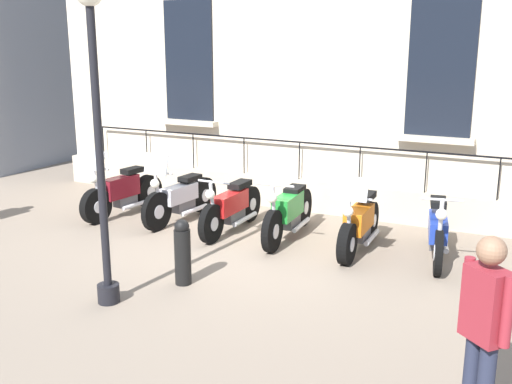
{
  "coord_description": "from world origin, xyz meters",
  "views": [
    {
      "loc": [
        8.48,
        4.24,
        3.24
      ],
      "look_at": [
        -0.17,
        0.0,
        0.8
      ],
      "focal_mm": 41.85,
      "sensor_mm": 36.0,
      "label": 1
    }
  ],
  "objects_px": {
    "motorcycle_silver": "(180,198)",
    "lamppost": "(98,132)",
    "motorcycle_red": "(231,208)",
    "pedestrian_walking": "(484,325)",
    "motorcycle_blue": "(437,232)",
    "motorcycle_maroon": "(122,193)",
    "motorcycle_green": "(289,213)",
    "bollard": "(183,252)",
    "motorcycle_orange": "(359,225)"
  },
  "relations": [
    {
      "from": "motorcycle_silver",
      "to": "motorcycle_red",
      "type": "relative_size",
      "value": 1.0
    },
    {
      "from": "motorcycle_silver",
      "to": "motorcycle_red",
      "type": "height_order",
      "value": "motorcycle_silver"
    },
    {
      "from": "motorcycle_maroon",
      "to": "motorcycle_green",
      "type": "bearing_deg",
      "value": 92.25
    },
    {
      "from": "motorcycle_maroon",
      "to": "motorcycle_red",
      "type": "xyz_separation_m",
      "value": [
        -0.03,
        2.35,
        -0.01
      ]
    },
    {
      "from": "motorcycle_maroon",
      "to": "bollard",
      "type": "height_order",
      "value": "motorcycle_maroon"
    },
    {
      "from": "motorcycle_red",
      "to": "pedestrian_walking",
      "type": "xyz_separation_m",
      "value": [
        3.98,
        4.49,
        0.58
      ]
    },
    {
      "from": "motorcycle_red",
      "to": "pedestrian_walking",
      "type": "height_order",
      "value": "pedestrian_walking"
    },
    {
      "from": "motorcycle_orange",
      "to": "pedestrian_walking",
      "type": "xyz_separation_m",
      "value": [
        4.0,
        2.21,
        0.58
      ]
    },
    {
      "from": "lamppost",
      "to": "motorcycle_maroon",
      "type": "bearing_deg",
      "value": -144.26
    },
    {
      "from": "motorcycle_red",
      "to": "motorcycle_blue",
      "type": "height_order",
      "value": "motorcycle_blue"
    },
    {
      "from": "motorcycle_orange",
      "to": "motorcycle_red",
      "type": "bearing_deg",
      "value": -89.53
    },
    {
      "from": "motorcycle_maroon",
      "to": "motorcycle_blue",
      "type": "relative_size",
      "value": 0.99
    },
    {
      "from": "motorcycle_orange",
      "to": "pedestrian_walking",
      "type": "relative_size",
      "value": 1.13
    },
    {
      "from": "bollard",
      "to": "pedestrian_walking",
      "type": "distance_m",
      "value": 4.34
    },
    {
      "from": "motorcycle_maroon",
      "to": "motorcycle_silver",
      "type": "xyz_separation_m",
      "value": [
        -0.14,
        1.22,
        0.01
      ]
    },
    {
      "from": "motorcycle_red",
      "to": "bollard",
      "type": "bearing_deg",
      "value": 12.31
    },
    {
      "from": "motorcycle_blue",
      "to": "motorcycle_green",
      "type": "bearing_deg",
      "value": -87.88
    },
    {
      "from": "motorcycle_red",
      "to": "motorcycle_orange",
      "type": "xyz_separation_m",
      "value": [
        -0.02,
        2.28,
        0.0
      ]
    },
    {
      "from": "motorcycle_silver",
      "to": "pedestrian_walking",
      "type": "relative_size",
      "value": 1.17
    },
    {
      "from": "motorcycle_red",
      "to": "motorcycle_maroon",
      "type": "bearing_deg",
      "value": -89.31
    },
    {
      "from": "motorcycle_red",
      "to": "bollard",
      "type": "relative_size",
      "value": 2.22
    },
    {
      "from": "motorcycle_maroon",
      "to": "motorcycle_red",
      "type": "distance_m",
      "value": 2.35
    },
    {
      "from": "lamppost",
      "to": "motorcycle_blue",
      "type": "bearing_deg",
      "value": 134.9
    },
    {
      "from": "lamppost",
      "to": "pedestrian_walking",
      "type": "bearing_deg",
      "value": 81.04
    },
    {
      "from": "motorcycle_maroon",
      "to": "motorcycle_red",
      "type": "bearing_deg",
      "value": 90.69
    },
    {
      "from": "motorcycle_maroon",
      "to": "pedestrian_walking",
      "type": "relative_size",
      "value": 1.15
    },
    {
      "from": "motorcycle_green",
      "to": "motorcycle_blue",
      "type": "xyz_separation_m",
      "value": [
        -0.09,
        2.42,
        -0.02
      ]
    },
    {
      "from": "motorcycle_silver",
      "to": "motorcycle_orange",
      "type": "bearing_deg",
      "value": 88.49
    },
    {
      "from": "motorcycle_blue",
      "to": "lamppost",
      "type": "bearing_deg",
      "value": -45.1
    },
    {
      "from": "motorcycle_green",
      "to": "motorcycle_orange",
      "type": "distance_m",
      "value": 1.25
    },
    {
      "from": "motorcycle_blue",
      "to": "lamppost",
      "type": "xyz_separation_m",
      "value": [
        3.46,
        -3.48,
        1.76
      ]
    },
    {
      "from": "motorcycle_silver",
      "to": "lamppost",
      "type": "height_order",
      "value": "lamppost"
    },
    {
      "from": "motorcycle_blue",
      "to": "motorcycle_orange",
      "type": "bearing_deg",
      "value": -81.49
    },
    {
      "from": "motorcycle_blue",
      "to": "bollard",
      "type": "xyz_separation_m",
      "value": [
        2.54,
        -2.95,
        0.04
      ]
    },
    {
      "from": "motorcycle_red",
      "to": "motorcycle_blue",
      "type": "bearing_deg",
      "value": 93.22
    },
    {
      "from": "motorcycle_maroon",
      "to": "motorcycle_blue",
      "type": "height_order",
      "value": "motorcycle_maroon"
    },
    {
      "from": "bollard",
      "to": "motorcycle_blue",
      "type": "bearing_deg",
      "value": 130.73
    },
    {
      "from": "motorcycle_maroon",
      "to": "bollard",
      "type": "xyz_separation_m",
      "value": [
        2.31,
        2.86,
        0.03
      ]
    },
    {
      "from": "motorcycle_red",
      "to": "lamppost",
      "type": "xyz_separation_m",
      "value": [
        3.27,
        -0.02,
        1.76
      ]
    },
    {
      "from": "motorcycle_silver",
      "to": "motorcycle_blue",
      "type": "relative_size",
      "value": 1.01
    },
    {
      "from": "motorcycle_red",
      "to": "pedestrian_walking",
      "type": "bearing_deg",
      "value": 48.47
    },
    {
      "from": "bollard",
      "to": "motorcycle_orange",
      "type": "bearing_deg",
      "value": 143.1
    },
    {
      "from": "motorcycle_maroon",
      "to": "motorcycle_green",
      "type": "xyz_separation_m",
      "value": [
        -0.13,
        3.38,
        0.01
      ]
    },
    {
      "from": "motorcycle_blue",
      "to": "pedestrian_walking",
      "type": "height_order",
      "value": "pedestrian_walking"
    },
    {
      "from": "motorcycle_orange",
      "to": "motorcycle_blue",
      "type": "height_order",
      "value": "motorcycle_orange"
    },
    {
      "from": "motorcycle_blue",
      "to": "lamppost",
      "type": "height_order",
      "value": "lamppost"
    },
    {
      "from": "motorcycle_maroon",
      "to": "bollard",
      "type": "bearing_deg",
      "value": 51.04
    },
    {
      "from": "motorcycle_orange",
      "to": "lamppost",
      "type": "bearing_deg",
      "value": -35.0
    },
    {
      "from": "motorcycle_maroon",
      "to": "lamppost",
      "type": "relative_size",
      "value": 0.51
    },
    {
      "from": "motorcycle_silver",
      "to": "motorcycle_blue",
      "type": "bearing_deg",
      "value": 91.07
    }
  ]
}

